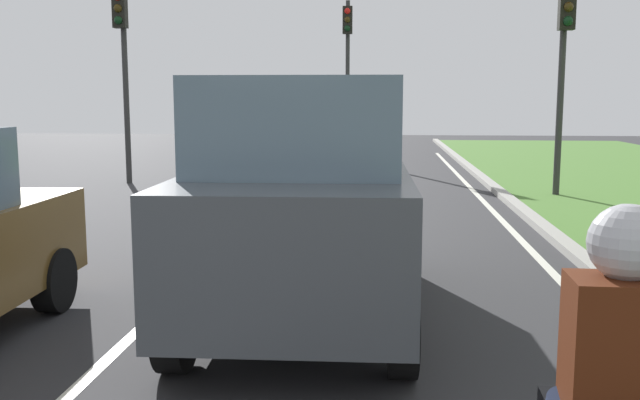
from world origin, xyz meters
The scene contains 9 objects.
ground_plane centered at (0.00, 14.00, 0.00)m, with size 60.00×60.00×0.00m, color #2D2D30.
lane_line_center centered at (-0.70, 14.00, 0.00)m, with size 0.12×32.00×0.01m, color silver.
lane_line_right_edge centered at (3.60, 14.00, 0.00)m, with size 0.12×32.00×0.01m, color silver.
curb_right centered at (4.10, 14.00, 0.06)m, with size 0.24×48.00×0.12m, color #9E9B93.
car_suv_ahead centered at (0.77, 8.73, 1.17)m, with size 2.06×4.55×2.28m.
rider_person centered at (2.39, 4.61, 1.19)m, with size 0.51×0.41×1.16m.
traffic_light_near_right centered at (5.25, 17.44, 3.18)m, with size 0.32×0.50×4.78m.
traffic_light_overhead_left centered at (-4.89, 19.14, 3.36)m, with size 0.32×0.50×5.00m.
traffic_light_far_median centered at (0.26, 26.19, 3.64)m, with size 0.32×0.50×5.38m.
Camera 1 is at (1.52, 2.09, 2.10)m, focal length 39.47 mm.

